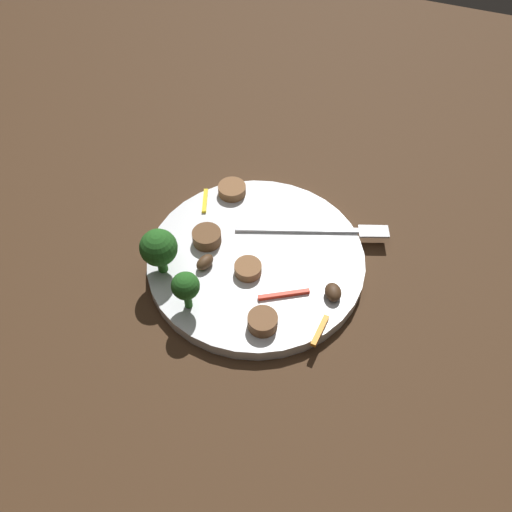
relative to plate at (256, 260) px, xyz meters
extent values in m
plane|color=#422B19|center=(0.00, 0.00, -0.01)|extent=(1.40, 1.40, 0.00)
cylinder|color=white|center=(0.00, 0.00, 0.00)|extent=(0.25, 0.25, 0.02)
cube|color=silver|center=(0.03, 0.05, 0.01)|extent=(0.14, 0.06, 0.00)
cube|color=silver|center=(0.12, 0.08, 0.01)|extent=(0.04, 0.03, 0.00)
cylinder|color=#296420|center=(-0.09, -0.05, 0.02)|extent=(0.01, 0.01, 0.03)
sphere|color=#235B1E|center=(-0.09, -0.05, 0.05)|extent=(0.04, 0.04, 0.04)
cylinder|color=#296420|center=(-0.04, -0.09, 0.02)|extent=(0.01, 0.01, 0.03)
sphere|color=#235B1E|center=(-0.04, -0.09, 0.04)|extent=(0.03, 0.03, 0.03)
cylinder|color=brown|center=(0.04, -0.08, 0.02)|extent=(0.04, 0.04, 0.02)
cylinder|color=brown|center=(-0.06, 0.08, 0.01)|extent=(0.05, 0.05, 0.01)
cylinder|color=brown|center=(0.00, -0.02, 0.01)|extent=(0.03, 0.03, 0.01)
cylinder|color=brown|center=(-0.06, 0.00, 0.02)|extent=(0.03, 0.03, 0.02)
ellipsoid|color=#422B19|center=(0.10, -0.02, 0.01)|extent=(0.03, 0.03, 0.01)
ellipsoid|color=#4C331E|center=(-0.05, -0.03, 0.01)|extent=(0.02, 0.03, 0.01)
cube|color=orange|center=(0.10, -0.07, 0.01)|extent=(0.01, 0.04, 0.00)
cube|color=yellow|center=(-0.09, 0.06, 0.01)|extent=(0.02, 0.04, 0.00)
cube|color=red|center=(0.05, -0.04, 0.01)|extent=(0.05, 0.03, 0.00)
camera|label=1|loc=(0.14, -0.36, 0.49)|focal=38.10mm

